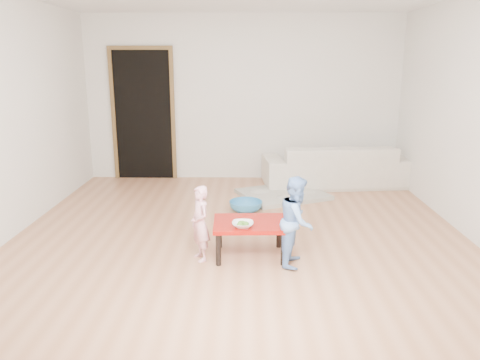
{
  "coord_description": "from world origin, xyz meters",
  "views": [
    {
      "loc": [
        0.08,
        -5.04,
        1.89
      ],
      "look_at": [
        0.0,
        -0.2,
        0.65
      ],
      "focal_mm": 35.0,
      "sensor_mm": 36.0,
      "label": 1
    }
  ],
  "objects_px": {
    "bowl": "(243,224)",
    "sofa": "(335,165)",
    "red_table": "(250,239)",
    "child_pink": "(200,223)",
    "child_blue": "(297,221)",
    "basin": "(246,206)"
  },
  "relations": [
    {
      "from": "child_blue",
      "to": "basin",
      "type": "height_order",
      "value": "child_blue"
    },
    {
      "from": "child_pink",
      "to": "basin",
      "type": "bearing_deg",
      "value": 136.34
    },
    {
      "from": "child_blue",
      "to": "basin",
      "type": "relative_size",
      "value": 2.02
    },
    {
      "from": "bowl",
      "to": "sofa",
      "type": "bearing_deg",
      "value": 64.23
    },
    {
      "from": "red_table",
      "to": "child_pink",
      "type": "xyz_separation_m",
      "value": [
        -0.48,
        -0.09,
        0.19
      ]
    },
    {
      "from": "bowl",
      "to": "child_blue",
      "type": "bearing_deg",
      "value": -2.51
    },
    {
      "from": "sofa",
      "to": "child_pink",
      "type": "height_order",
      "value": "child_pink"
    },
    {
      "from": "red_table",
      "to": "child_blue",
      "type": "relative_size",
      "value": 0.83
    },
    {
      "from": "red_table",
      "to": "bowl",
      "type": "xyz_separation_m",
      "value": [
        -0.07,
        -0.15,
        0.2
      ]
    },
    {
      "from": "red_table",
      "to": "child_blue",
      "type": "height_order",
      "value": "child_blue"
    },
    {
      "from": "bowl",
      "to": "basin",
      "type": "relative_size",
      "value": 0.48
    },
    {
      "from": "sofa",
      "to": "red_table",
      "type": "xyz_separation_m",
      "value": [
        -1.33,
        -2.76,
        -0.14
      ]
    },
    {
      "from": "bowl",
      "to": "child_pink",
      "type": "height_order",
      "value": "child_pink"
    },
    {
      "from": "red_table",
      "to": "child_pink",
      "type": "height_order",
      "value": "child_pink"
    },
    {
      "from": "red_table",
      "to": "child_blue",
      "type": "bearing_deg",
      "value": -21.56
    },
    {
      "from": "sofa",
      "to": "bowl",
      "type": "xyz_separation_m",
      "value": [
        -1.4,
        -2.91,
        0.06
      ]
    },
    {
      "from": "bowl",
      "to": "red_table",
      "type": "bearing_deg",
      "value": 64.96
    },
    {
      "from": "bowl",
      "to": "child_pink",
      "type": "distance_m",
      "value": 0.42
    },
    {
      "from": "child_blue",
      "to": "red_table",
      "type": "bearing_deg",
      "value": 81.93
    },
    {
      "from": "red_table",
      "to": "child_blue",
      "type": "xyz_separation_m",
      "value": [
        0.44,
        -0.17,
        0.25
      ]
    },
    {
      "from": "sofa",
      "to": "bowl",
      "type": "height_order",
      "value": "sofa"
    },
    {
      "from": "red_table",
      "to": "child_pink",
      "type": "distance_m",
      "value": 0.53
    }
  ]
}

